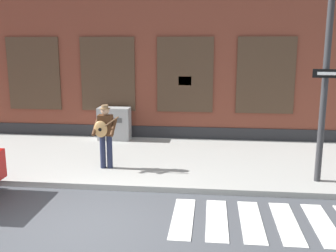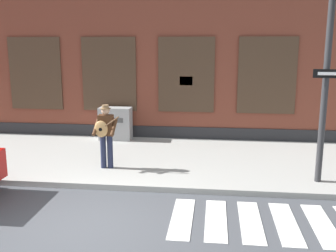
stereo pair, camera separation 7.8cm
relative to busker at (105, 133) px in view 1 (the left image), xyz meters
name	(u,v)px [view 1 (the left image)]	position (x,y,z in m)	size (l,w,h in m)	color
ground_plane	(89,226)	(0.51, -3.09, -1.11)	(160.00, 160.00, 0.00)	#424449
sidewalk	(133,159)	(0.51, 1.19, -1.04)	(28.00, 4.89, 0.14)	#9E9E99
building_backdrop	(154,52)	(0.50, 5.63, 1.97)	(28.00, 4.06, 6.17)	brown
crosswalk	(322,224)	(4.93, -2.55, -1.11)	(5.78, 1.90, 0.01)	silver
busker	(105,133)	(0.00, 0.00, 0.00)	(0.70, 0.52, 1.70)	#1E233D
traffic_light	(336,28)	(5.25, -1.31, 2.59)	(0.72, 2.48, 5.19)	#2D2D30
utility_box	(114,124)	(-0.55, 3.18, -0.41)	(1.10, 0.54, 1.12)	#9E9E9E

